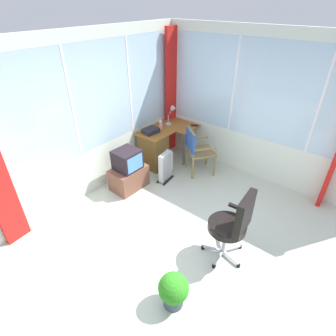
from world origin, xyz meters
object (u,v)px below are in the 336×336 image
object	(u,v)px
desk_lamp	(173,112)
office_chair	(234,223)
spray_bottle	(161,124)
potted_plant	(173,290)
paper_tray	(151,131)
tv_remote	(195,125)
desk	(155,148)
tv_on_stand	(128,172)
space_heater	(166,166)
wooden_armchair	(195,146)

from	to	relation	value
desk_lamp	office_chair	world-z (taller)	desk_lamp
spray_bottle	office_chair	bearing A→B (deg)	-120.50
potted_plant	paper_tray	bearing A→B (deg)	46.07
tv_remote	paper_tray	distance (m)	0.95
desk	tv_on_stand	distance (m)	0.89
paper_tray	office_chair	xyz separation A→B (m)	(-1.12, -2.39, -0.16)
desk_lamp	potted_plant	world-z (taller)	desk_lamp
tv_on_stand	space_heater	world-z (taller)	tv_on_stand
desk_lamp	paper_tray	world-z (taller)	desk_lamp
wooden_armchair	tv_on_stand	bearing A→B (deg)	150.78
tv_remote	spray_bottle	xyz separation A→B (m)	(-0.55, 0.46, 0.09)
desk_lamp	tv_remote	size ratio (longest dim) A/B	2.64
paper_tray	space_heater	distance (m)	0.78
tv_remote	tv_on_stand	bearing A→B (deg)	141.43
tv_on_stand	desk_lamp	bearing A→B (deg)	4.85
spray_bottle	space_heater	xyz separation A→B (m)	(-0.49, -0.54, -0.55)
tv_remote	paper_tray	bearing A→B (deg)	120.76
spray_bottle	potted_plant	xyz separation A→B (m)	(-2.40, -2.18, -0.59)
office_chair	wooden_armchair	bearing A→B (deg)	46.91
desk_lamp	tv_on_stand	xyz separation A→B (m)	(-1.46, -0.12, -0.66)
tv_on_stand	space_heater	xyz separation A→B (m)	(0.62, -0.38, -0.04)
tv_remote	potted_plant	xyz separation A→B (m)	(-2.95, -1.72, -0.50)
desk	spray_bottle	xyz separation A→B (m)	(0.23, 0.03, 0.45)
desk	tv_on_stand	world-z (taller)	tv_on_stand
paper_tray	tv_on_stand	xyz separation A→B (m)	(-0.85, -0.19, -0.45)
office_chair	desk	bearing A→B (deg)	63.58
desk_lamp	wooden_armchair	distance (m)	0.93
desk	paper_tray	size ratio (longest dim) A/B	3.99
wooden_armchair	space_heater	size ratio (longest dim) A/B	1.58
office_chair	potted_plant	size ratio (longest dim) A/B	2.31
paper_tray	space_heater	world-z (taller)	paper_tray
paper_tray	spray_bottle	bearing A→B (deg)	-6.74
paper_tray	tv_on_stand	distance (m)	0.98
potted_plant	tv_on_stand	bearing A→B (deg)	57.57
tv_on_stand	office_chair	bearing A→B (deg)	-97.20
desk_lamp	wooden_armchair	size ratio (longest dim) A/B	0.42
paper_tray	office_chair	distance (m)	2.65
desk	desk_lamp	size ratio (longest dim) A/B	3.02
tv_remote	paper_tray	size ratio (longest dim) A/B	0.50
desk	paper_tray	bearing A→B (deg)	118.97
paper_tray	potted_plant	world-z (taller)	paper_tray
space_heater	potted_plant	xyz separation A→B (m)	(-1.91, -1.65, -0.04)
tv_remote	space_heater	xyz separation A→B (m)	(-1.04, -0.08, -0.46)
desk_lamp	space_heater	bearing A→B (deg)	-149.22
space_heater	tv_remote	bearing A→B (deg)	4.22
spray_bottle	space_heater	bearing A→B (deg)	-132.58
potted_plant	desk	bearing A→B (deg)	44.82
tv_remote	potted_plant	size ratio (longest dim) A/B	0.32
wooden_armchair	tv_remote	bearing A→B (deg)	35.56
desk_lamp	paper_tray	xyz separation A→B (m)	(-0.62, 0.06, -0.22)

